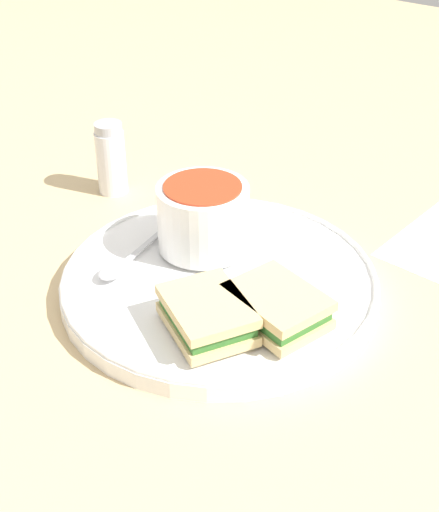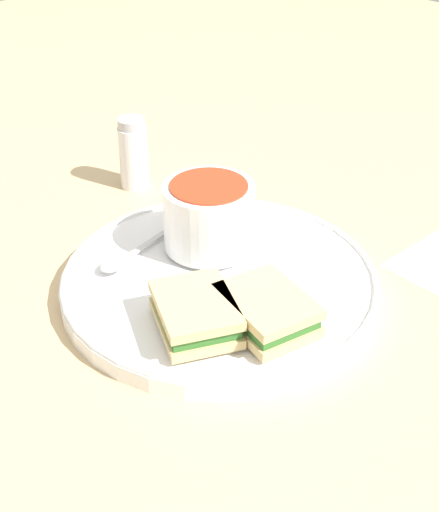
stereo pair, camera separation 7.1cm
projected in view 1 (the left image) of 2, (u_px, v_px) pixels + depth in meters
The scene contains 7 objects.
ground_plane at pixel (219, 290), 0.74m from camera, with size 2.40×2.40×0.00m, color #D1B27F.
plate at pixel (219, 281), 0.73m from camera, with size 0.32×0.32×0.02m.
soup_bowl at pixel (203, 216), 0.75m from camera, with size 0.10×0.10×0.07m.
spoon at pixel (116, 268), 0.72m from camera, with size 0.11×0.03×0.01m.
sandwich_half_near at pixel (207, 315), 0.64m from camera, with size 0.10×0.11×0.03m.
sandwich_half_far at pixel (277, 306), 0.65m from camera, with size 0.09×0.10×0.03m.
salt_shaker at pixel (111, 159), 0.89m from camera, with size 0.04×0.04×0.09m.
Camera 1 is at (0.47, 0.36, 0.44)m, focal length 50.00 mm.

